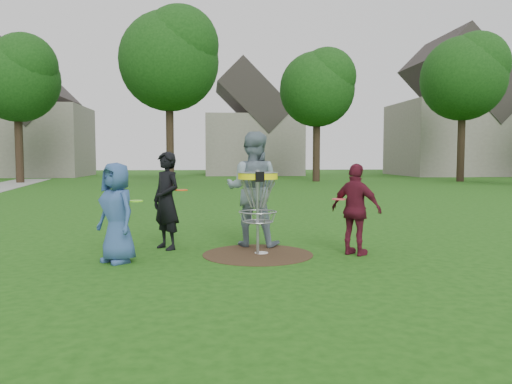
{
  "coord_description": "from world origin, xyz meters",
  "views": [
    {
      "loc": [
        -0.79,
        -7.98,
        1.6
      ],
      "look_at": [
        0.0,
        0.3,
        1.0
      ],
      "focal_mm": 35.0,
      "sensor_mm": 36.0,
      "label": 1
    }
  ],
  "objects": [
    {
      "name": "disc_on_grass",
      "position": [
        0.07,
        0.08,
        0.01
      ],
      "size": [
        0.22,
        0.22,
        0.02
      ],
      "primitive_type": "cylinder",
      "color": "white",
      "rests_on": "ground"
    },
    {
      "name": "player_grey",
      "position": [
        -0.01,
        0.83,
        1.02
      ],
      "size": [
        1.17,
        1.03,
        2.03
      ],
      "primitive_type": "imported",
      "rotation": [
        0.0,
        0.0,
        2.83
      ],
      "color": "gray",
      "rests_on": "ground"
    },
    {
      "name": "player_black",
      "position": [
        -1.51,
        0.64,
        0.84
      ],
      "size": [
        0.7,
        0.73,
        1.67
      ],
      "primitive_type": "imported",
      "rotation": [
        0.0,
        0.0,
        -0.88
      ],
      "color": "black",
      "rests_on": "ground"
    },
    {
      "name": "disc_golf_basket",
      "position": [
        0.0,
        -0.0,
        1.02
      ],
      "size": [
        0.66,
        0.67,
        1.38
      ],
      "color": "#9EA0A5",
      "rests_on": "ground"
    },
    {
      "name": "player_maroon",
      "position": [
        1.57,
        -0.19,
        0.74
      ],
      "size": [
        0.87,
        0.87,
        1.48
      ],
      "primitive_type": "imported",
      "rotation": [
        0.0,
        0.0,
        2.35
      ],
      "color": "maroon",
      "rests_on": "ground"
    },
    {
      "name": "player_blue",
      "position": [
        -2.17,
        -0.39,
        0.75
      ],
      "size": [
        0.86,
        0.86,
        1.51
      ],
      "primitive_type": "imported",
      "rotation": [
        0.0,
        0.0,
        -0.79
      ],
      "color": "#304F84",
      "rests_on": "ground"
    },
    {
      "name": "tree_row",
      "position": [
        0.44,
        20.67,
        6.21
      ],
      "size": [
        51.2,
        17.42,
        9.9
      ],
      "color": "#38281C",
      "rests_on": "ground"
    },
    {
      "name": "dirt_patch",
      "position": [
        0.0,
        0.0,
        0.0
      ],
      "size": [
        1.8,
        1.8,
        0.01
      ],
      "primitive_type": "cylinder",
      "color": "#47331E",
      "rests_on": "ground"
    },
    {
      "name": "house_row",
      "position": [
        4.78,
        33.07,
        4.14
      ],
      "size": [
        44.5,
        10.65,
        11.62
      ],
      "color": "gray",
      "rests_on": "ground"
    },
    {
      "name": "held_discs",
      "position": [
        -0.46,
        0.14,
        1.03
      ],
      "size": [
        3.41,
        1.11,
        0.35
      ],
      "color": "#84FB1B",
      "rests_on": "ground"
    },
    {
      "name": "ground",
      "position": [
        0.0,
        0.0,
        0.0
      ],
      "size": [
        100.0,
        100.0,
        0.0
      ],
      "primitive_type": "plane",
      "color": "#19470F",
      "rests_on": "ground"
    }
  ]
}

